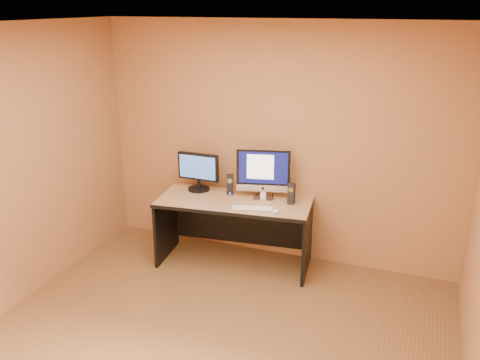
# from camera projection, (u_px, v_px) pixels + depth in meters

# --- Properties ---
(floor) EXTENTS (4.00, 4.00, 0.00)m
(floor) POSITION_uv_depth(u_px,v_px,m) (202.00, 357.00, 4.17)
(floor) COLOR brown
(floor) RESTS_ON ground
(walls) EXTENTS (4.00, 4.00, 2.60)m
(walls) POSITION_uv_depth(u_px,v_px,m) (198.00, 211.00, 3.74)
(walls) COLOR #9B603E
(walls) RESTS_ON ground
(ceiling) EXTENTS (4.00, 4.00, 0.00)m
(ceiling) POSITION_uv_depth(u_px,v_px,m) (192.00, 26.00, 3.31)
(ceiling) COLOR white
(ceiling) RESTS_ON walls
(desk) EXTENTS (1.70, 0.89, 0.75)m
(desk) POSITION_uv_depth(u_px,v_px,m) (234.00, 232.00, 5.54)
(desk) COLOR #AB7D55
(desk) RESTS_ON ground
(imac) EXTENTS (0.61, 0.34, 0.56)m
(imac) POSITION_uv_depth(u_px,v_px,m) (263.00, 174.00, 5.37)
(imac) COLOR #B9BABE
(imac) RESTS_ON desk
(second_monitor) EXTENTS (0.49, 0.25, 0.43)m
(second_monitor) POSITION_uv_depth(u_px,v_px,m) (198.00, 172.00, 5.65)
(second_monitor) COLOR black
(second_monitor) RESTS_ON desk
(speaker_left) EXTENTS (0.09, 0.09, 0.22)m
(speaker_left) POSITION_uv_depth(u_px,v_px,m) (230.00, 185.00, 5.56)
(speaker_left) COLOR black
(speaker_left) RESTS_ON desk
(speaker_right) EXTENTS (0.07, 0.07, 0.22)m
(speaker_right) POSITION_uv_depth(u_px,v_px,m) (291.00, 194.00, 5.29)
(speaker_right) COLOR black
(speaker_right) RESTS_ON desk
(keyboard) EXTENTS (0.45, 0.23, 0.02)m
(keyboard) POSITION_uv_depth(u_px,v_px,m) (252.00, 208.00, 5.18)
(keyboard) COLOR #BABBBE
(keyboard) RESTS_ON desk
(mouse) EXTENTS (0.06, 0.10, 0.04)m
(mouse) POSITION_uv_depth(u_px,v_px,m) (276.00, 211.00, 5.09)
(mouse) COLOR silver
(mouse) RESTS_ON desk
(cable_a) EXTENTS (0.08, 0.21, 0.01)m
(cable_a) POSITION_uv_depth(u_px,v_px,m) (273.00, 196.00, 5.51)
(cable_a) COLOR black
(cable_a) RESTS_ON desk
(cable_b) EXTENTS (0.09, 0.17, 0.01)m
(cable_b) POSITION_uv_depth(u_px,v_px,m) (261.00, 193.00, 5.63)
(cable_b) COLOR black
(cable_b) RESTS_ON desk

